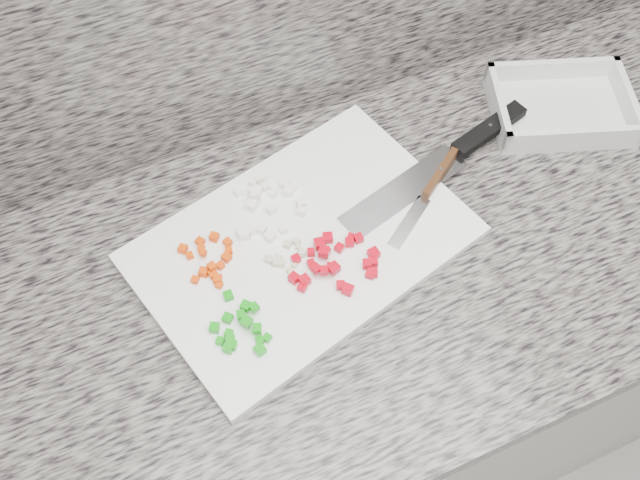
# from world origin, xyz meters

# --- Properties ---
(cabinet) EXTENTS (3.92, 0.62, 0.86)m
(cabinet) POSITION_xyz_m (0.00, 1.44, 0.43)
(cabinet) COLOR silver
(cabinet) RESTS_ON ground
(countertop) EXTENTS (3.96, 0.64, 0.04)m
(countertop) POSITION_xyz_m (0.00, 1.44, 0.88)
(countertop) COLOR slate
(countertop) RESTS_ON cabinet
(cutting_board) EXTENTS (0.53, 0.42, 0.02)m
(cutting_board) POSITION_xyz_m (-0.12, 1.49, 0.91)
(cutting_board) COLOR white
(cutting_board) RESTS_ON countertop
(carrot_pile) EXTENTS (0.08, 0.09, 0.02)m
(carrot_pile) POSITION_xyz_m (-0.25, 1.51, 0.92)
(carrot_pile) COLOR #DF4104
(carrot_pile) RESTS_ON cutting_board
(onion_pile) EXTENTS (0.11, 0.12, 0.02)m
(onion_pile) POSITION_xyz_m (-0.14, 1.57, 0.92)
(onion_pile) COLOR white
(onion_pile) RESTS_ON cutting_board
(green_pepper_pile) EXTENTS (0.08, 0.11, 0.02)m
(green_pepper_pile) POSITION_xyz_m (-0.25, 1.40, 0.92)
(green_pepper_pile) COLOR #0E970D
(green_pepper_pile) RESTS_ON cutting_board
(red_pepper_pile) EXTENTS (0.14, 0.11, 0.02)m
(red_pepper_pile) POSITION_xyz_m (-0.09, 1.44, 0.92)
(red_pepper_pile) COLOR #C10214
(red_pepper_pile) RESTS_ON cutting_board
(garlic_pile) EXTENTS (0.06, 0.06, 0.01)m
(garlic_pile) POSITION_xyz_m (-0.15, 1.47, 0.92)
(garlic_pile) COLOR beige
(garlic_pile) RESTS_ON cutting_board
(chef_knife) EXTENTS (0.37, 0.13, 0.02)m
(chef_knife) POSITION_xyz_m (0.18, 1.54, 0.92)
(chef_knife) COLOR silver
(chef_knife) RESTS_ON cutting_board
(paring_knife) EXTENTS (0.18, 0.13, 0.02)m
(paring_knife) POSITION_xyz_m (0.10, 1.50, 0.92)
(paring_knife) COLOR silver
(paring_knife) RESTS_ON cutting_board
(tray) EXTENTS (0.27, 0.23, 0.05)m
(tray) POSITION_xyz_m (0.37, 1.56, 0.92)
(tray) COLOR silver
(tray) RESTS_ON countertop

